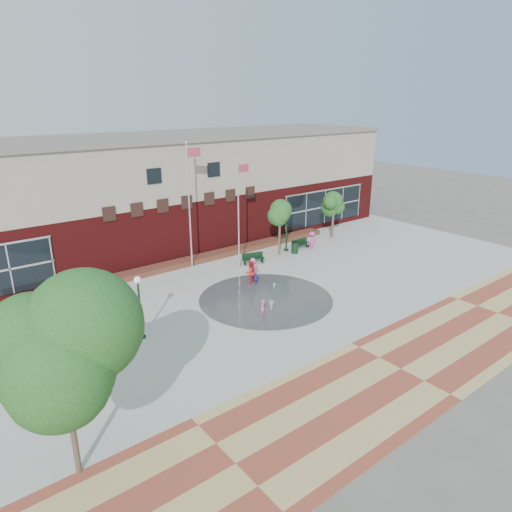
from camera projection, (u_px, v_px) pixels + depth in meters
ground at (298, 316)px, 26.52m from camera, size 120.00×120.00×0.00m
plaza_concrete at (256, 294)px, 29.49m from camera, size 46.00×18.00×0.01m
paver_band at (401, 369)px, 21.31m from camera, size 46.00×6.00×0.01m
splash_pad at (266, 299)px, 28.75m from camera, size 8.40×8.40×0.01m
library_building at (157, 191)px, 38.00m from camera, size 44.40×10.40×9.20m
flower_bed at (195, 262)px, 35.15m from camera, size 26.00×1.20×0.40m
flagpole_left at (190, 200)px, 32.32m from camera, size 1.07×0.29×9.26m
flagpole_right at (239, 209)px, 32.45m from camera, size 1.00×0.16×8.12m
lamp_left at (139, 300)px, 23.36m from camera, size 0.37×0.37×3.50m
lamp_right at (287, 222)px, 36.99m from camera, size 0.42×0.42×3.96m
bench_left at (108, 300)px, 27.74m from camera, size 2.11×0.88×1.03m
bench_mid at (253, 260)px, 34.76m from camera, size 1.77×0.91×0.86m
bench_right at (301, 246)px, 38.22m from camera, size 1.70×0.53×0.84m
trash_can at (295, 247)px, 37.07m from camera, size 0.60×0.60×0.99m
tree_big_left at (57, 333)px, 13.73m from camera, size 4.62×4.62×7.38m
tree_mid at (280, 218)px, 35.83m from camera, size 2.49×2.49×4.19m
tree_small_right at (334, 205)px, 40.42m from camera, size 2.40×2.40×4.10m
water_jet_a at (271, 312)px, 27.04m from camera, size 0.32×0.32×0.62m
water_jet_b at (274, 290)px, 30.04m from camera, size 0.20×0.20×0.45m
child_splash at (263, 308)px, 26.29m from camera, size 0.45×0.37×1.06m
adult_red at (250, 272)px, 30.92m from camera, size 0.84×0.68×1.62m
adult_pink at (253, 269)px, 31.59m from camera, size 0.92×0.83×1.58m
child_blue at (256, 279)px, 30.80m from camera, size 0.51×0.22×0.87m
person_bench at (312, 241)px, 37.81m from camera, size 1.05×0.66×1.57m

